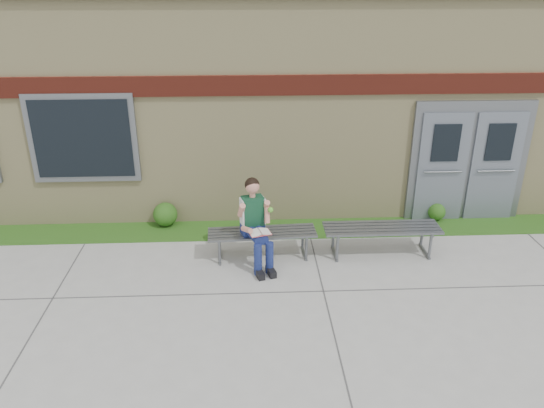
{
  "coord_description": "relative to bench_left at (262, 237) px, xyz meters",
  "views": [
    {
      "loc": [
        -0.09,
        -6.2,
        4.4
      ],
      "look_at": [
        0.28,
        1.7,
        0.92
      ],
      "focal_mm": 35.0,
      "sensor_mm": 36.0,
      "label": 1
    }
  ],
  "objects": [
    {
      "name": "grass_strip",
      "position": [
        -0.11,
        0.98,
        -0.35
      ],
      "size": [
        16.0,
        0.8,
        0.02
      ],
      "primitive_type": "cube",
      "color": "#194B14",
      "rests_on": "ground"
    },
    {
      "name": "bench_right",
      "position": [
        2.0,
        -0.0,
        0.03
      ],
      "size": [
        1.94,
        0.54,
        0.5
      ],
      "rotation": [
        0.0,
        0.0,
        0.0
      ],
      "color": "slate",
      "rests_on": "ground"
    },
    {
      "name": "school_building",
      "position": [
        -0.11,
        4.37,
        1.75
      ],
      "size": [
        16.2,
        6.22,
        4.2
      ],
      "color": "beige",
      "rests_on": "ground"
    },
    {
      "name": "shrub_mid",
      "position": [
        -1.77,
        1.23,
        -0.11
      ],
      "size": [
        0.45,
        0.45,
        0.45
      ],
      "primitive_type": "sphere",
      "color": "#194B14",
      "rests_on": "grass_strip"
    },
    {
      "name": "ground",
      "position": [
        -0.11,
        -1.62,
        -0.36
      ],
      "size": [
        80.0,
        80.0,
        0.0
      ],
      "primitive_type": "plane",
      "color": "#9E9E99",
      "rests_on": "ground"
    },
    {
      "name": "bench_left",
      "position": [
        0.0,
        0.0,
        0.0
      ],
      "size": [
        1.81,
        0.59,
        0.46
      ],
      "rotation": [
        0.0,
        0.0,
        0.05
      ],
      "color": "slate",
      "rests_on": "ground"
    },
    {
      "name": "shrub_east",
      "position": [
        3.38,
        1.23,
        -0.17
      ],
      "size": [
        0.33,
        0.33,
        0.33
      ],
      "primitive_type": "sphere",
      "color": "#194B14",
      "rests_on": "grass_strip"
    },
    {
      "name": "girl",
      "position": [
        -0.11,
        -0.21,
        0.38
      ],
      "size": [
        0.61,
        0.92,
        1.44
      ],
      "rotation": [
        0.0,
        0.0,
        0.28
      ],
      "color": "navy",
      "rests_on": "ground"
    }
  ]
}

